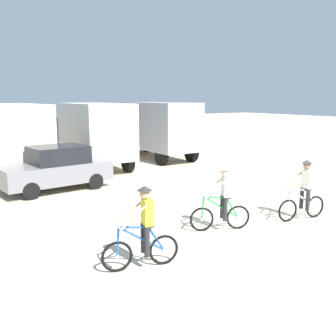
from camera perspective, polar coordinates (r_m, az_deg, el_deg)
ground_plane at (r=11.81m, az=12.28°, el=-7.79°), size 120.00×120.00×0.00m
box_truck_cream_rv at (r=19.44m, az=-22.23°, el=4.43°), size 2.50×6.79×3.35m
box_truck_white_box at (r=20.61m, az=-11.27°, el=5.30°), size 2.76×6.88×3.35m
box_truck_grey_hauler at (r=23.22m, az=-1.89°, el=6.05°), size 2.44×6.77×3.35m
sedan_parked at (r=15.82m, az=-16.19°, el=-0.04°), size 4.34×2.12×1.76m
cyclist_orange_shirt at (r=8.34m, az=-3.69°, el=-9.21°), size 1.70×0.59×1.82m
cyclist_cowboy_hat at (r=10.73m, az=8.08°, el=-4.79°), size 1.61×0.81×1.82m
cyclist_near_camera at (r=12.25m, az=19.51°, el=-3.39°), size 1.71×0.55×1.82m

